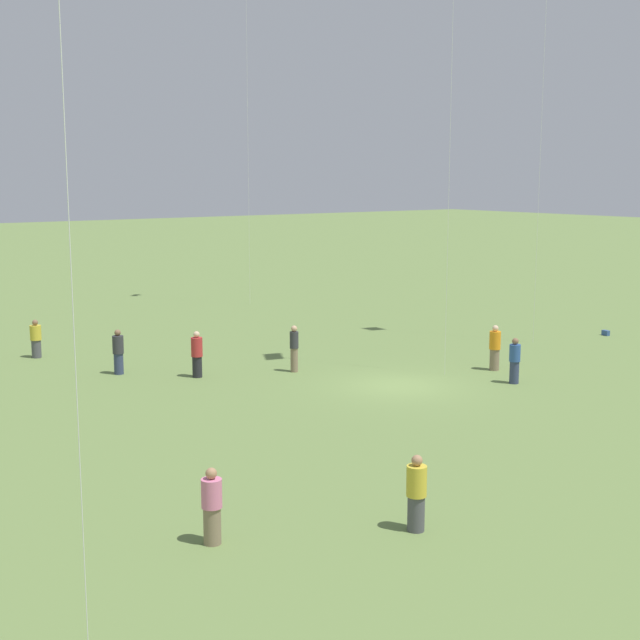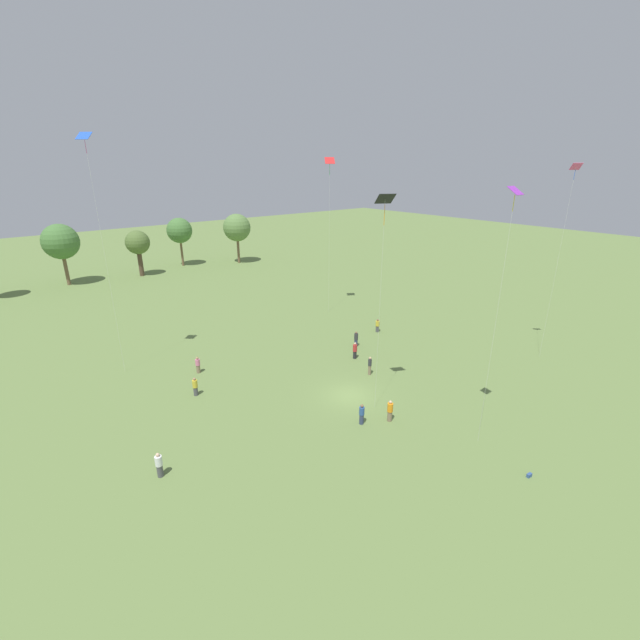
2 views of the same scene
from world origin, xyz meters
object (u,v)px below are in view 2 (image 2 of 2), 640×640
(kite_1, at_px, (330,167))
(person_2, at_px, (390,411))
(person_6, at_px, (356,339))
(person_1, at_px, (370,366))
(kite_4, at_px, (573,180))
(kite_3, at_px, (86,150))
(person_5, at_px, (377,326))
(picnic_bag_0, at_px, (529,475))
(person_7, at_px, (362,414))
(person_4, at_px, (198,365))
(person_3, at_px, (195,387))
(kite_0, at_px, (385,207))
(kite_2, at_px, (513,210))
(person_8, at_px, (355,351))
(person_0, at_px, (159,465))

(kite_1, bearing_deg, person_2, -42.68)
(person_6, height_order, kite_1, kite_1)
(person_1, height_order, kite_4, kite_4)
(kite_3, bearing_deg, person_5, 70.03)
(picnic_bag_0, bearing_deg, person_5, 65.54)
(kite_4, bearing_deg, person_7, 81.94)
(person_4, relative_size, kite_4, 0.09)
(person_4, xyz_separation_m, kite_4, (29.21, -18.86, 16.67))
(person_2, bearing_deg, person_3, -86.66)
(person_3, height_order, kite_1, kite_1)
(person_2, height_order, kite_0, kite_0)
(person_4, distance_m, kite_2, 29.82)
(person_7, bearing_deg, person_5, 68.45)
(person_4, relative_size, kite_2, 0.09)
(person_8, bearing_deg, kite_0, -150.23)
(kite_2, distance_m, picnic_bag_0, 16.71)
(person_5, distance_m, picnic_bag_0, 26.04)
(person_2, bearing_deg, kite_2, 83.59)
(person_8, xyz_separation_m, kite_4, (15.34, -11.76, 16.60))
(person_0, bearing_deg, person_2, -34.51)
(kite_4, bearing_deg, kite_3, 54.65)
(person_2, height_order, kite_4, kite_4)
(person_1, bearing_deg, kite_2, 133.38)
(person_0, xyz_separation_m, person_4, (8.01, 12.15, -0.06))
(person_3, xyz_separation_m, person_5, (23.04, 0.49, -0.05))
(person_0, distance_m, person_5, 30.36)
(person_5, bearing_deg, person_7, -91.63)
(person_0, xyz_separation_m, person_2, (16.13, -4.96, 0.01))
(kite_3, distance_m, kite_4, 42.00)
(person_4, distance_m, kite_4, 38.56)
(person_6, height_order, picnic_bag_0, person_6)
(person_6, relative_size, picnic_bag_0, 4.52)
(person_2, xyz_separation_m, person_3, (-10.09, 13.23, -0.05))
(kite_0, height_order, kite_4, kite_4)
(kite_1, bearing_deg, person_5, -15.33)
(person_2, xyz_separation_m, person_7, (-1.99, 1.09, -0.04))
(person_6, relative_size, kite_3, 0.08)
(kite_3, bearing_deg, kite_4, 52.86)
(person_5, relative_size, picnic_bag_0, 4.19)
(person_7, bearing_deg, person_3, 151.94)
(person_5, height_order, kite_4, kite_4)
(person_8, xyz_separation_m, kite_3, (-19.29, 11.86, 19.06))
(person_7, height_order, kite_2, kite_2)
(person_1, bearing_deg, kite_0, 98.63)
(person_5, relative_size, kite_2, 0.09)
(person_1, relative_size, person_5, 1.13)
(person_1, relative_size, kite_3, 0.09)
(kite_2, bearing_deg, person_5, 108.43)
(picnic_bag_0, bearing_deg, person_1, 82.43)
(person_0, xyz_separation_m, person_3, (6.04, 8.26, -0.04))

